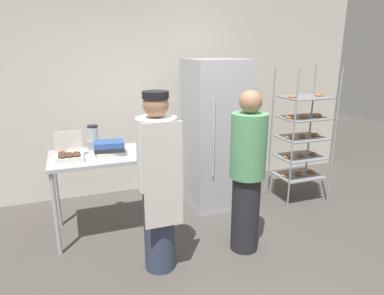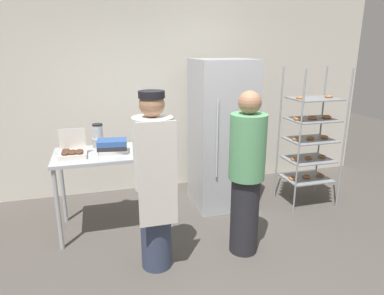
# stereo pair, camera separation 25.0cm
# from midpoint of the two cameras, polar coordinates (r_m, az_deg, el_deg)

# --- Properties ---
(ground_plane) EXTENTS (14.00, 14.00, 0.00)m
(ground_plane) POSITION_cam_midpoint_polar(r_m,az_deg,el_deg) (3.33, 7.03, -21.27)
(ground_plane) COLOR #4C4742
(back_wall) EXTENTS (6.40, 0.12, 2.77)m
(back_wall) POSITION_cam_midpoint_polar(r_m,az_deg,el_deg) (4.98, -3.19, 8.94)
(back_wall) COLOR silver
(back_wall) RESTS_ON ground_plane
(refrigerator) EXTENTS (0.72, 0.77, 1.89)m
(refrigerator) POSITION_cam_midpoint_polar(r_m,az_deg,el_deg) (4.43, 6.58, 2.14)
(refrigerator) COLOR #ADAFB5
(refrigerator) RESTS_ON ground_plane
(baking_rack) EXTENTS (0.66, 0.51, 1.79)m
(baking_rack) POSITION_cam_midpoint_polar(r_m,az_deg,el_deg) (4.71, 20.57, 1.22)
(baking_rack) COLOR #93969B
(baking_rack) RESTS_ON ground_plane
(prep_counter) EXTENTS (1.12, 0.70, 0.92)m
(prep_counter) POSITION_cam_midpoint_polar(r_m,az_deg,el_deg) (3.86, -12.19, -2.34)
(prep_counter) COLOR #ADAFB5
(prep_counter) RESTS_ON ground_plane
(donut_box) EXTENTS (0.28, 0.24, 0.28)m
(donut_box) POSITION_cam_midpoint_polar(r_m,az_deg,el_deg) (3.74, -17.50, -0.84)
(donut_box) COLOR silver
(donut_box) RESTS_ON prep_counter
(blender_pitcher) EXTENTS (0.14, 0.14, 0.27)m
(blender_pitcher) POSITION_cam_midpoint_polar(r_m,az_deg,el_deg) (4.04, -13.67, 1.75)
(blender_pitcher) COLOR #99999E
(blender_pitcher) RESTS_ON prep_counter
(binder_stack) EXTENTS (0.33, 0.24, 0.15)m
(binder_stack) POSITION_cam_midpoint_polar(r_m,az_deg,el_deg) (3.78, -11.32, 0.17)
(binder_stack) COLOR silver
(binder_stack) RESTS_ON prep_counter
(person_baker) EXTENTS (0.36, 0.37, 1.68)m
(person_baker) POSITION_cam_midpoint_polar(r_m,az_deg,el_deg) (3.08, -3.97, -5.60)
(person_baker) COLOR #333D56
(person_baker) RESTS_ON ground_plane
(person_customer) EXTENTS (0.35, 0.35, 1.65)m
(person_customer) POSITION_cam_midpoint_polar(r_m,az_deg,el_deg) (3.39, 11.15, -4.38)
(person_customer) COLOR #232328
(person_customer) RESTS_ON ground_plane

